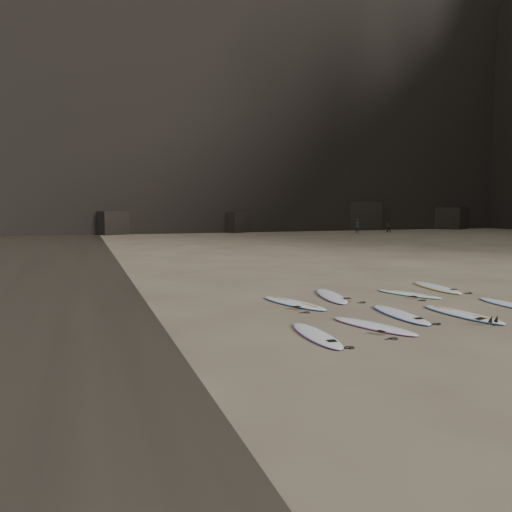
% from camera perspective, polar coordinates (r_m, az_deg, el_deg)
% --- Properties ---
extents(ground, '(240.00, 240.00, 0.00)m').
position_cam_1_polar(ground, '(14.48, 18.83, -6.35)').
color(ground, '#897559').
rests_on(ground, ground).
extents(headland, '(170.00, 101.00, 63.47)m').
position_cam_1_polar(headland, '(70.58, 9.56, 20.39)').
color(headland, black).
rests_on(headland, ground).
extents(surfboard_0, '(0.68, 2.45, 0.09)m').
position_cam_1_polar(surfboard_0, '(11.51, 6.92, -8.94)').
color(surfboard_0, white).
rests_on(surfboard_0, ground).
extents(surfboard_1, '(1.41, 2.51, 0.09)m').
position_cam_1_polar(surfboard_1, '(12.61, 13.29, -7.76)').
color(surfboard_1, white).
rests_on(surfboard_1, ground).
extents(surfboard_2, '(0.77, 2.63, 0.09)m').
position_cam_1_polar(surfboard_2, '(14.09, 16.15, -6.41)').
color(surfboard_2, white).
rests_on(surfboard_2, ground).
extents(surfboard_3, '(0.92, 2.72, 0.10)m').
position_cam_1_polar(surfboard_3, '(14.69, 22.51, -6.13)').
color(surfboard_3, white).
rests_on(surfboard_3, ground).
extents(surfboard_4, '(0.62, 2.23, 0.08)m').
position_cam_1_polar(surfboard_4, '(16.75, 26.77, -4.92)').
color(surfboard_4, white).
rests_on(surfboard_4, ground).
extents(surfboard_5, '(1.45, 2.77, 0.10)m').
position_cam_1_polar(surfboard_5, '(15.14, 4.35, -5.36)').
color(surfboard_5, white).
rests_on(surfboard_5, ground).
extents(surfboard_6, '(1.20, 2.83, 0.10)m').
position_cam_1_polar(surfboard_6, '(16.46, 8.60, -4.52)').
color(surfboard_6, white).
rests_on(surfboard_6, ground).
extents(surfboard_7, '(1.45, 2.38, 0.08)m').
position_cam_1_polar(surfboard_7, '(17.46, 17.05, -4.15)').
color(surfboard_7, white).
rests_on(surfboard_7, ground).
extents(surfboard_8, '(0.97, 2.82, 0.10)m').
position_cam_1_polar(surfboard_8, '(19.13, 19.94, -3.38)').
color(surfboard_8, white).
rests_on(surfboard_8, ground).
extents(person_a, '(0.65, 0.71, 1.64)m').
position_cam_1_polar(person_a, '(56.96, 11.49, 3.38)').
color(person_a, '#222328').
rests_on(person_a, ground).
extents(person_b, '(0.82, 0.66, 1.60)m').
position_cam_1_polar(person_b, '(60.36, 14.83, 3.41)').
color(person_b, '#2B1E1F').
rests_on(person_b, ground).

